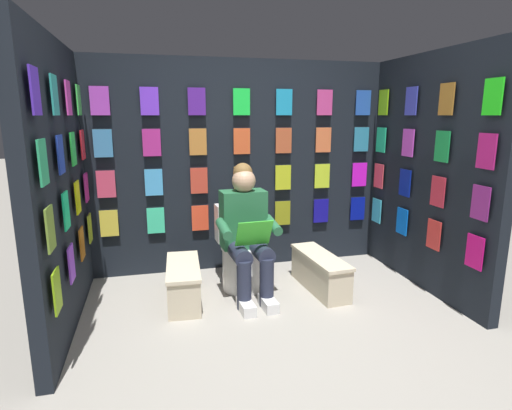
# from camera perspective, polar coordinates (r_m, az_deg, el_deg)

# --- Properties ---
(ground_plane) EXTENTS (30.00, 30.00, 0.00)m
(ground_plane) POSITION_cam_1_polar(r_m,az_deg,el_deg) (3.00, 5.90, -20.16)
(ground_plane) COLOR #9E998E
(display_wall_back) EXTENTS (3.15, 0.14, 2.16)m
(display_wall_back) POSITION_cam_1_polar(r_m,az_deg,el_deg) (4.35, -2.17, 5.33)
(display_wall_back) COLOR black
(display_wall_back) RESTS_ON ground
(display_wall_left) EXTENTS (0.14, 1.81, 2.16)m
(display_wall_left) POSITION_cam_1_polar(r_m,az_deg,el_deg) (4.13, 22.73, 4.02)
(display_wall_left) COLOR black
(display_wall_left) RESTS_ON ground
(display_wall_right) EXTENTS (0.14, 1.81, 2.16)m
(display_wall_right) POSITION_cam_1_polar(r_m,az_deg,el_deg) (3.38, -25.49, 2.14)
(display_wall_right) COLOR black
(display_wall_right) RESTS_ON ground
(toilet) EXTENTS (0.41, 0.56, 0.77)m
(toilet) POSITION_cam_1_polar(r_m,az_deg,el_deg) (3.96, -2.14, -6.58)
(toilet) COLOR white
(toilet) RESTS_ON ground
(person_reading) EXTENTS (0.54, 0.70, 1.19)m
(person_reading) POSITION_cam_1_polar(r_m,az_deg,el_deg) (3.67, -1.28, -3.63)
(person_reading) COLOR #286B42
(person_reading) RESTS_ON ground
(comic_longbox_near) EXTENTS (0.33, 0.76, 0.34)m
(comic_longbox_near) POSITION_cam_1_polar(r_m,az_deg,el_deg) (3.73, -9.92, -10.52)
(comic_longbox_near) COLOR beige
(comic_longbox_near) RESTS_ON ground
(comic_longbox_far) EXTENTS (0.31, 0.83, 0.33)m
(comic_longbox_far) POSITION_cam_1_polar(r_m,az_deg,el_deg) (3.97, 8.79, -9.10)
(comic_longbox_far) COLOR beige
(comic_longbox_far) RESTS_ON ground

